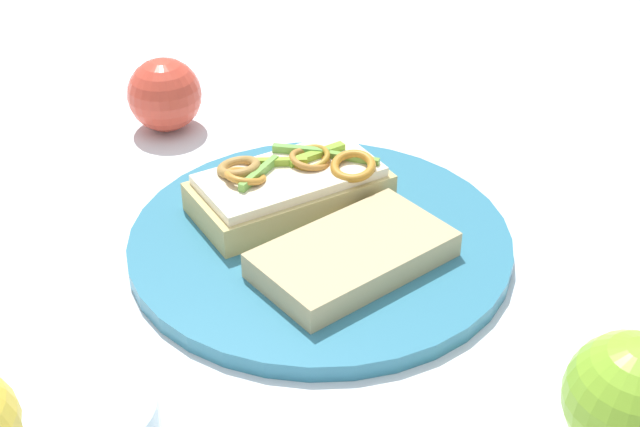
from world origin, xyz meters
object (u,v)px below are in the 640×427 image
at_px(sandwich, 290,187).
at_px(bread_slice_side, 353,255).
at_px(apple_1, 632,398).
at_px(plate, 320,241).
at_px(apple_0, 165,95).

height_order(sandwich, bread_slice_side, sandwich).
distance_m(sandwich, apple_1, 0.33).
distance_m(plate, apple_1, 0.28).
relative_size(plate, apple_0, 4.19).
bearing_deg(sandwich, plate, -90.77).
bearing_deg(sandwich, apple_0, 97.21).
height_order(sandwich, apple_0, apple_0).
xyz_separation_m(plate, apple_0, (-0.23, -0.12, 0.03)).
bearing_deg(apple_0, apple_1, 30.57).
bearing_deg(bread_slice_side, plate, 82.09).
bearing_deg(sandwich, apple_1, -80.99).
distance_m(apple_0, apple_1, 0.54).
xyz_separation_m(sandwich, apple_0, (-0.18, -0.10, 0.00)).
bearing_deg(sandwich, bread_slice_side, -90.39).
distance_m(plate, apple_0, 0.26).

